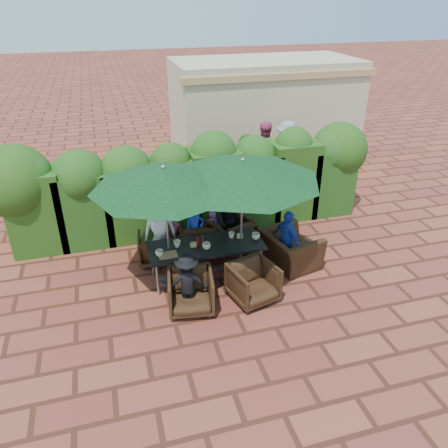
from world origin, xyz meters
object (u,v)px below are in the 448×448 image
object	(u,v)px
dining_table	(206,248)
chair_far_mid	(197,236)
chair_near_right	(253,281)
chair_end_right	(291,244)
umbrella_left	(164,178)
umbrella_right	(243,170)
chair_far_right	(231,234)
chair_near_left	(191,290)
chair_far_left	(155,247)

from	to	relation	value
dining_table	chair_far_mid	distance (m)	1.03
chair_near_right	chair_end_right	xyz separation A→B (m)	(1.15, 0.92, 0.08)
umbrella_left	chair_near_right	bearing A→B (deg)	-36.13
umbrella_left	umbrella_right	world-z (taller)	same
umbrella_right	chair_far_right	bearing A→B (deg)	87.44
dining_table	chair_near_left	world-z (taller)	chair_near_left
chair_near_left	chair_near_right	size ratio (longest dim) A/B	1.01
dining_table	umbrella_right	bearing A→B (deg)	2.73
umbrella_left	umbrella_right	size ratio (longest dim) A/B	0.90
umbrella_left	chair_end_right	xyz separation A→B (m)	(2.54, -0.09, -1.73)
chair_end_right	chair_far_right	bearing A→B (deg)	37.70
chair_far_mid	chair_end_right	size ratio (longest dim) A/B	0.73
dining_table	umbrella_left	distance (m)	1.70
dining_table	chair_near_right	distance (m)	1.19
chair_far_right	chair_near_right	xyz separation A→B (m)	(-0.11, -1.79, -0.02)
umbrella_right	chair_near_left	size ratio (longest dim) A/B	3.65
chair_near_left	dining_table	bearing A→B (deg)	69.53
umbrella_left	chair_far_mid	bearing A→B (deg)	51.17
chair_far_mid	chair_near_left	distance (m)	1.98
chair_near_left	chair_end_right	bearing A→B (deg)	29.65
chair_far_left	chair_near_right	xyz separation A→B (m)	(1.56, -1.80, 0.04)
umbrella_right	chair_end_right	world-z (taller)	umbrella_right
chair_far_right	chair_end_right	size ratio (longest dim) A/B	0.76
umbrella_left	chair_near_right	xyz separation A→B (m)	(1.39, -1.01, -1.81)
chair_far_left	chair_end_right	distance (m)	2.86
chair_far_mid	chair_near_right	xyz separation A→B (m)	(0.63, -1.95, 0.00)
umbrella_right	chair_far_left	distance (m)	2.60
dining_table	umbrella_right	xyz separation A→B (m)	(0.74, 0.04, 1.54)
umbrella_left	chair_far_right	world-z (taller)	umbrella_left
umbrella_right	chair_near_right	world-z (taller)	umbrella_right
dining_table	chair_near_left	xyz separation A→B (m)	(-0.51, -0.91, -0.26)
chair_far_right	umbrella_right	bearing A→B (deg)	67.04
umbrella_left	chair_near_left	bearing A→B (deg)	-77.54
umbrella_left	chair_near_left	xyz separation A→B (m)	(0.21, -0.97, -1.80)
chair_near_left	chair_end_right	world-z (taller)	chair_end_right
chair_far_mid	chair_near_right	world-z (taller)	chair_near_right
umbrella_left	umbrella_right	xyz separation A→B (m)	(1.46, -0.02, 0.00)
chair_near_right	chair_end_right	distance (m)	1.48
umbrella_right	chair_end_right	xyz separation A→B (m)	(1.08, -0.06, -1.73)
chair_near_left	chair_end_right	distance (m)	2.49
umbrella_right	chair_far_mid	world-z (taller)	umbrella_right
chair_near_left	chair_near_right	distance (m)	1.17
umbrella_right	chair_end_right	bearing A→B (deg)	-3.43
chair_far_mid	chair_end_right	xyz separation A→B (m)	(1.78, -1.03, 0.08)
chair_far_mid	chair_near_right	bearing A→B (deg)	113.41
chair_far_left	dining_table	bearing A→B (deg)	143.54
umbrella_left	umbrella_right	bearing A→B (deg)	-0.98
chair_far_mid	umbrella_left	bearing A→B (deg)	56.61
chair_far_left	chair_end_right	bearing A→B (deg)	168.83
dining_table	chair_far_right	world-z (taller)	chair_far_right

